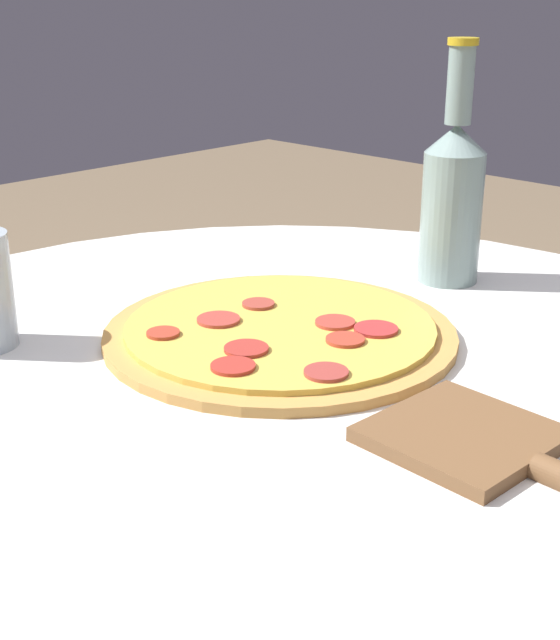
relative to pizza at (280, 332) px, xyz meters
The scene contains 4 objects.
table 0.22m from the pizza, 139.76° to the left, with size 1.03×1.03×0.72m.
pizza is the anchor object (origin of this frame).
beer_bottle 0.29m from the pizza, 92.64° to the right, with size 0.07×0.07×0.28m.
pizza_paddle 0.29m from the pizza, 168.82° to the left, with size 0.28×0.13×0.02m.
Camera 1 is at (-0.52, 0.55, 1.06)m, focal length 50.00 mm.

